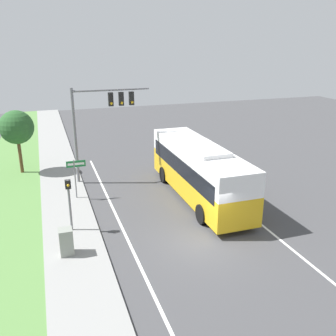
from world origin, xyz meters
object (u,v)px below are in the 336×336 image
signal_gantry (100,114)px  street_sign (76,172)px  utility_cabinet (66,242)px  pedestrian_signal (69,197)px  bus (199,169)px

signal_gantry → street_sign: (-2.13, -2.83, -2.98)m
street_sign → utility_cabinet: street_sign is taller
signal_gantry → utility_cabinet: bearing=-109.3°
signal_gantry → utility_cabinet: 10.66m
signal_gantry → pedestrian_signal: signal_gantry is taller
pedestrian_signal → utility_cabinet: (-0.41, -2.29, -1.22)m
bus → street_sign: size_ratio=4.14×
bus → street_sign: bearing=163.1°
bus → pedestrian_signal: (-7.94, -2.01, 0.04)m
pedestrian_signal → street_sign: size_ratio=1.12×
street_sign → utility_cabinet: (-1.13, -6.50, -1.03)m
signal_gantry → street_sign: size_ratio=2.55×
pedestrian_signal → street_sign: 4.27m
signal_gantry → utility_cabinet: size_ratio=5.21×
street_sign → utility_cabinet: size_ratio=2.04×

